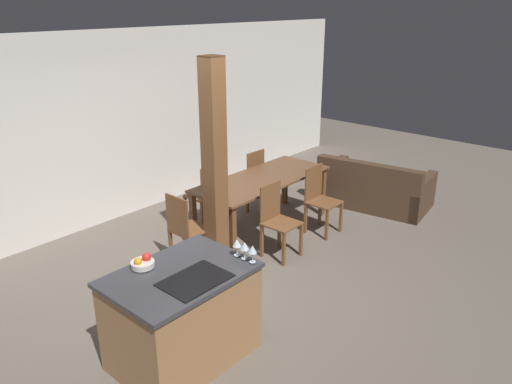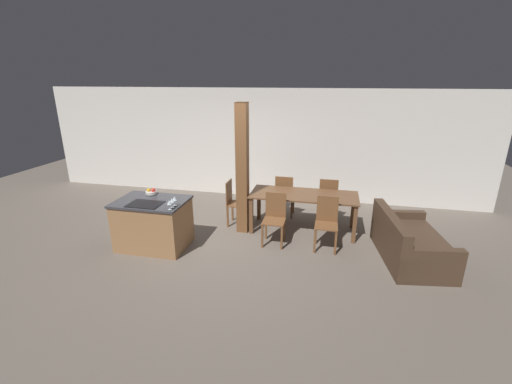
{
  "view_description": "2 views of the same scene",
  "coord_description": "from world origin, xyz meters",
  "px_view_note": "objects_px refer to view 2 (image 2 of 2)",
  "views": [
    {
      "loc": [
        -3.51,
        -3.41,
        3.06
      ],
      "look_at": [
        0.6,
        0.2,
        0.95
      ],
      "focal_mm": 35.0,
      "sensor_mm": 36.0,
      "label": 1
    },
    {
      "loc": [
        1.88,
        -5.56,
        2.92
      ],
      "look_at": [
        0.6,
        0.2,
        0.95
      ],
      "focal_mm": 24.0,
      "sensor_mm": 36.0,
      "label": 2
    }
  ],
  "objects_px": {
    "wine_glass_middle": "(172,201)",
    "dining_chair_near_right": "(327,222)",
    "timber_post": "(242,170)",
    "dining_chair_far_left": "(284,195)",
    "dining_chair_head_end": "(234,202)",
    "wine_glass_near": "(169,203)",
    "wine_glass_far": "(174,199)",
    "dining_table": "(304,199)",
    "kitchen_island": "(153,223)",
    "dining_chair_near_left": "(275,218)",
    "fruit_bowl": "(151,192)",
    "dining_chair_far_right": "(328,198)",
    "couch": "(409,244)"
  },
  "relations": [
    {
      "from": "wine_glass_middle",
      "to": "dining_chair_near_right",
      "type": "xyz_separation_m",
      "value": [
        2.5,
        0.88,
        -0.52
      ]
    },
    {
      "from": "timber_post",
      "to": "dining_chair_far_left",
      "type": "bearing_deg",
      "value": 52.96
    },
    {
      "from": "dining_chair_head_end",
      "to": "dining_chair_near_right",
      "type": "bearing_deg",
      "value": -109.03
    },
    {
      "from": "wine_glass_near",
      "to": "wine_glass_far",
      "type": "bearing_deg",
      "value": 90.0
    },
    {
      "from": "dining_table",
      "to": "dining_chair_head_end",
      "type": "height_order",
      "value": "dining_chair_head_end"
    },
    {
      "from": "kitchen_island",
      "to": "dining_chair_far_left",
      "type": "height_order",
      "value": "dining_chair_far_left"
    },
    {
      "from": "dining_table",
      "to": "dining_chair_near_left",
      "type": "distance_m",
      "value": 0.82
    },
    {
      "from": "dining_chair_near_left",
      "to": "timber_post",
      "type": "xyz_separation_m",
      "value": [
        -0.7,
        0.38,
        0.76
      ]
    },
    {
      "from": "wine_glass_near",
      "to": "dining_table",
      "type": "xyz_separation_m",
      "value": [
        2.03,
        1.63,
        -0.35
      ]
    },
    {
      "from": "wine_glass_near",
      "to": "dining_table",
      "type": "distance_m",
      "value": 2.62
    },
    {
      "from": "fruit_bowl",
      "to": "dining_chair_far_left",
      "type": "distance_m",
      "value": 2.8
    },
    {
      "from": "wine_glass_far",
      "to": "dining_chair_near_left",
      "type": "distance_m",
      "value": 1.83
    },
    {
      "from": "wine_glass_far",
      "to": "dining_chair_near_left",
      "type": "height_order",
      "value": "wine_glass_far"
    },
    {
      "from": "dining_chair_far_right",
      "to": "dining_chair_near_left",
      "type": "bearing_deg",
      "value": 54.23
    },
    {
      "from": "wine_glass_far",
      "to": "timber_post",
      "type": "relative_size",
      "value": 0.06
    },
    {
      "from": "wine_glass_middle",
      "to": "dining_chair_far_right",
      "type": "xyz_separation_m",
      "value": [
        2.5,
        2.18,
        -0.52
      ]
    },
    {
      "from": "dining_chair_far_right",
      "to": "couch",
      "type": "height_order",
      "value": "dining_chair_far_right"
    },
    {
      "from": "couch",
      "to": "timber_post",
      "type": "bearing_deg",
      "value": 72.39
    },
    {
      "from": "wine_glass_middle",
      "to": "wine_glass_far",
      "type": "relative_size",
      "value": 1.0
    },
    {
      "from": "fruit_bowl",
      "to": "wine_glass_middle",
      "type": "bearing_deg",
      "value": -39.52
    },
    {
      "from": "dining_chair_near_left",
      "to": "couch",
      "type": "height_order",
      "value": "dining_chair_near_left"
    },
    {
      "from": "dining_table",
      "to": "dining_chair_near_left",
      "type": "xyz_separation_m",
      "value": [
        -0.47,
        -0.65,
        -0.18
      ]
    },
    {
      "from": "dining_table",
      "to": "dining_chair_near_right",
      "type": "xyz_separation_m",
      "value": [
        0.47,
        -0.65,
        -0.18
      ]
    },
    {
      "from": "dining_chair_far_left",
      "to": "timber_post",
      "type": "distance_m",
      "value": 1.38
    },
    {
      "from": "dining_chair_far_left",
      "to": "wine_glass_middle",
      "type": "bearing_deg",
      "value": 54.43
    },
    {
      "from": "dining_chair_far_right",
      "to": "timber_post",
      "type": "distance_m",
      "value": 2.02
    },
    {
      "from": "couch",
      "to": "timber_post",
      "type": "relative_size",
      "value": 0.7
    },
    {
      "from": "dining_chair_far_left",
      "to": "timber_post",
      "type": "height_order",
      "value": "timber_post"
    },
    {
      "from": "fruit_bowl",
      "to": "wine_glass_far",
      "type": "bearing_deg",
      "value": -34.56
    },
    {
      "from": "timber_post",
      "to": "couch",
      "type": "bearing_deg",
      "value": -9.21
    },
    {
      "from": "dining_table",
      "to": "dining_chair_far_right",
      "type": "height_order",
      "value": "dining_chair_far_right"
    },
    {
      "from": "dining_chair_near_right",
      "to": "wine_glass_near",
      "type": "bearing_deg",
      "value": -158.6
    },
    {
      "from": "kitchen_island",
      "to": "couch",
      "type": "height_order",
      "value": "kitchen_island"
    },
    {
      "from": "fruit_bowl",
      "to": "couch",
      "type": "xyz_separation_m",
      "value": [
        4.57,
        0.2,
        -0.66
      ]
    },
    {
      "from": "dining_chair_near_left",
      "to": "wine_glass_middle",
      "type": "bearing_deg",
      "value": -150.46
    },
    {
      "from": "kitchen_island",
      "to": "wine_glass_middle",
      "type": "distance_m",
      "value": 0.83
    },
    {
      "from": "wine_glass_far",
      "to": "timber_post",
      "type": "bearing_deg",
      "value": 53.44
    },
    {
      "from": "dining_chair_near_left",
      "to": "dining_chair_head_end",
      "type": "relative_size",
      "value": 1.0
    },
    {
      "from": "couch",
      "to": "dining_chair_near_left",
      "type": "bearing_deg",
      "value": 78.82
    },
    {
      "from": "dining_table",
      "to": "timber_post",
      "type": "height_order",
      "value": "timber_post"
    },
    {
      "from": "wine_glass_far",
      "to": "dining_chair_near_left",
      "type": "relative_size",
      "value": 0.17
    },
    {
      "from": "dining_chair_far_left",
      "to": "dining_chair_far_right",
      "type": "bearing_deg",
      "value": -180.0
    },
    {
      "from": "dining_table",
      "to": "couch",
      "type": "bearing_deg",
      "value": -22.39
    },
    {
      "from": "wine_glass_far",
      "to": "dining_chair_far_right",
      "type": "xyz_separation_m",
      "value": [
        2.5,
        2.09,
        -0.52
      ]
    },
    {
      "from": "wine_glass_near",
      "to": "wine_glass_far",
      "type": "height_order",
      "value": "same"
    },
    {
      "from": "fruit_bowl",
      "to": "dining_table",
      "type": "bearing_deg",
      "value": 19.56
    },
    {
      "from": "dining_chair_far_left",
      "to": "dining_chair_far_right",
      "type": "xyz_separation_m",
      "value": [
        0.94,
        0.0,
        0.0
      ]
    },
    {
      "from": "wine_glass_near",
      "to": "kitchen_island",
      "type": "bearing_deg",
      "value": 146.3
    },
    {
      "from": "fruit_bowl",
      "to": "wine_glass_near",
      "type": "distance_m",
      "value": 0.96
    },
    {
      "from": "dining_table",
      "to": "timber_post",
      "type": "xyz_separation_m",
      "value": [
        -1.16,
        -0.27,
        0.59
      ]
    }
  ]
}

